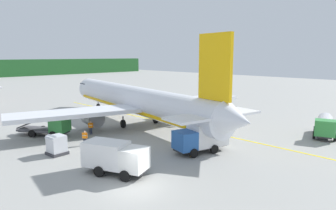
{
  "coord_description": "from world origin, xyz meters",
  "views": [
    {
      "loc": [
        -13.26,
        -17.03,
        9.8
      ],
      "look_at": [
        15.3,
        12.01,
        3.2
      ],
      "focal_mm": 33.03,
      "sensor_mm": 36.0,
      "label": 1
    }
  ],
  "objects_px": {
    "service_truck_catering": "(202,136)",
    "cargo_container_near": "(56,145)",
    "crew_loader_right": "(91,126)",
    "crew_marshaller": "(181,119)",
    "cargo_container_far": "(212,125)",
    "service_truck_baggage": "(52,127)",
    "cargo_container_mid": "(204,119)",
    "service_truck_fuel": "(325,125)",
    "airliner_foreground": "(136,101)",
    "crew_loader_left": "(85,137)",
    "service_truck_pushback": "(115,156)"
  },
  "relations": [
    {
      "from": "service_truck_catering",
      "to": "crew_marshaller",
      "type": "relative_size",
      "value": 3.46
    },
    {
      "from": "service_truck_pushback",
      "to": "cargo_container_near",
      "type": "relative_size",
      "value": 2.82
    },
    {
      "from": "crew_loader_right",
      "to": "cargo_container_near",
      "type": "bearing_deg",
      "value": -144.36
    },
    {
      "from": "crew_marshaller",
      "to": "cargo_container_mid",
      "type": "bearing_deg",
      "value": -36.6
    },
    {
      "from": "service_truck_catering",
      "to": "crew_loader_left",
      "type": "xyz_separation_m",
      "value": [
        -7.34,
        10.4,
        -0.66
      ]
    },
    {
      "from": "cargo_container_near",
      "to": "cargo_container_far",
      "type": "bearing_deg",
      "value": -16.04
    },
    {
      "from": "crew_loader_left",
      "to": "cargo_container_near",
      "type": "bearing_deg",
      "value": -166.81
    },
    {
      "from": "service_truck_fuel",
      "to": "service_truck_pushback",
      "type": "bearing_deg",
      "value": 162.66
    },
    {
      "from": "service_truck_baggage",
      "to": "cargo_container_mid",
      "type": "distance_m",
      "value": 20.17
    },
    {
      "from": "airliner_foreground",
      "to": "crew_marshaller",
      "type": "distance_m",
      "value": 6.83
    },
    {
      "from": "crew_marshaller",
      "to": "cargo_container_far",
      "type": "bearing_deg",
      "value": -87.5
    },
    {
      "from": "service_truck_pushback",
      "to": "cargo_container_near",
      "type": "bearing_deg",
      "value": 98.49
    },
    {
      "from": "cargo_container_near",
      "to": "service_truck_catering",
      "type": "bearing_deg",
      "value": -41.12
    },
    {
      "from": "service_truck_fuel",
      "to": "service_truck_catering",
      "type": "xyz_separation_m",
      "value": [
        -15.5,
        6.59,
        0.22
      ]
    },
    {
      "from": "cargo_container_far",
      "to": "crew_marshaller",
      "type": "relative_size",
      "value": 1.4
    },
    {
      "from": "cargo_container_far",
      "to": "cargo_container_mid",
      "type": "bearing_deg",
      "value": 52.67
    },
    {
      "from": "service_truck_baggage",
      "to": "crew_loader_left",
      "type": "relative_size",
      "value": 3.95
    },
    {
      "from": "service_truck_fuel",
      "to": "crew_loader_left",
      "type": "xyz_separation_m",
      "value": [
        -22.84,
        16.99,
        -0.44
      ]
    },
    {
      "from": "service_truck_catering",
      "to": "cargo_container_near",
      "type": "xyz_separation_m",
      "value": [
        -10.94,
        9.55,
        -0.64
      ]
    },
    {
      "from": "airliner_foreground",
      "to": "crew_marshaller",
      "type": "bearing_deg",
      "value": -54.35
    },
    {
      "from": "service_truck_pushback",
      "to": "crew_loader_right",
      "type": "relative_size",
      "value": 3.53
    },
    {
      "from": "service_truck_pushback",
      "to": "cargo_container_mid",
      "type": "relative_size",
      "value": 2.38
    },
    {
      "from": "crew_loader_right",
      "to": "service_truck_pushback",
      "type": "bearing_deg",
      "value": -112.53
    },
    {
      "from": "crew_loader_left",
      "to": "crew_loader_right",
      "type": "relative_size",
      "value": 0.99
    },
    {
      "from": "service_truck_fuel",
      "to": "airliner_foreground",
      "type": "bearing_deg",
      "value": 119.76
    },
    {
      "from": "crew_loader_left",
      "to": "crew_loader_right",
      "type": "height_order",
      "value": "crew_loader_right"
    },
    {
      "from": "service_truck_baggage",
      "to": "service_truck_fuel",
      "type": "bearing_deg",
      "value": -44.8
    },
    {
      "from": "airliner_foreground",
      "to": "cargo_container_far",
      "type": "height_order",
      "value": "airliner_foreground"
    },
    {
      "from": "service_truck_catering",
      "to": "cargo_container_far",
      "type": "relative_size",
      "value": 2.46
    },
    {
      "from": "service_truck_baggage",
      "to": "cargo_container_mid",
      "type": "relative_size",
      "value": 2.64
    },
    {
      "from": "crew_loader_left",
      "to": "crew_loader_right",
      "type": "bearing_deg",
      "value": 52.16
    },
    {
      "from": "service_truck_fuel",
      "to": "crew_loader_left",
      "type": "relative_size",
      "value": 4.09
    },
    {
      "from": "service_truck_catering",
      "to": "cargo_container_near",
      "type": "height_order",
      "value": "service_truck_catering"
    },
    {
      "from": "service_truck_catering",
      "to": "cargo_container_mid",
      "type": "distance_m",
      "value": 12.3
    },
    {
      "from": "service_truck_pushback",
      "to": "cargo_container_mid",
      "type": "bearing_deg",
      "value": 17.76
    },
    {
      "from": "service_truck_catering",
      "to": "cargo_container_far",
      "type": "xyz_separation_m",
      "value": [
        7.29,
        4.31,
        -0.67
      ]
    },
    {
      "from": "crew_loader_right",
      "to": "crew_loader_left",
      "type": "bearing_deg",
      "value": -127.84
    },
    {
      "from": "service_truck_baggage",
      "to": "crew_marshaller",
      "type": "relative_size",
      "value": 3.71
    },
    {
      "from": "service_truck_pushback",
      "to": "crew_loader_right",
      "type": "distance_m",
      "value": 14.13
    },
    {
      "from": "cargo_container_mid",
      "to": "cargo_container_far",
      "type": "xyz_separation_m",
      "value": [
        -2.43,
        -3.19,
        0.06
      ]
    },
    {
      "from": "airliner_foreground",
      "to": "crew_loader_right",
      "type": "bearing_deg",
      "value": -177.26
    },
    {
      "from": "service_truck_pushback",
      "to": "cargo_container_far",
      "type": "distance_m",
      "value": 17.28
    },
    {
      "from": "airliner_foreground",
      "to": "cargo_container_near",
      "type": "bearing_deg",
      "value": -160.22
    },
    {
      "from": "service_truck_pushback",
      "to": "cargo_container_mid",
      "type": "height_order",
      "value": "service_truck_pushback"
    },
    {
      "from": "cargo_container_mid",
      "to": "crew_marshaller",
      "type": "distance_m",
      "value": 3.31
    },
    {
      "from": "cargo_container_far",
      "to": "crew_loader_left",
      "type": "xyz_separation_m",
      "value": [
        -14.64,
        6.09,
        0.01
      ]
    },
    {
      "from": "service_truck_fuel",
      "to": "cargo_container_near",
      "type": "bearing_deg",
      "value": 148.59
    },
    {
      "from": "service_truck_catering",
      "to": "cargo_container_far",
      "type": "distance_m",
      "value": 8.5
    },
    {
      "from": "service_truck_pushback",
      "to": "crew_loader_right",
      "type": "bearing_deg",
      "value": 67.47
    },
    {
      "from": "service_truck_fuel",
      "to": "crew_loader_right",
      "type": "relative_size",
      "value": 4.05
    }
  ]
}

